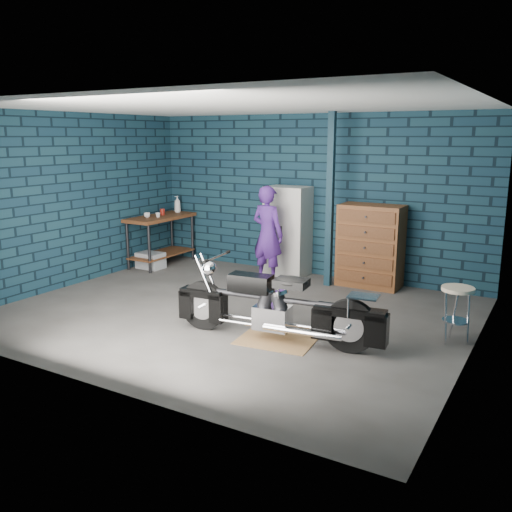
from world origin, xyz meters
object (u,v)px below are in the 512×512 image
at_px(person, 268,234).
at_px(shop_stool, 456,315).
at_px(tool_chest, 370,246).
at_px(workbench, 161,240).
at_px(storage_bin, 151,260).
at_px(locker, 287,231).
at_px(motorcycle, 277,301).

distance_m(person, shop_stool, 3.46).
relative_size(tool_chest, shop_stool, 1.95).
xyz_separation_m(workbench, storage_bin, (0.02, -0.34, -0.31)).
bearing_deg(workbench, locker, 11.74).
bearing_deg(workbench, person, -1.72).
bearing_deg(workbench, tool_chest, 7.32).
bearing_deg(person, workbench, 6.96).
relative_size(motorcycle, person, 1.38).
distance_m(motorcycle, shop_stool, 2.05).
bearing_deg(workbench, motorcycle, -32.52).
relative_size(person, shop_stool, 2.36).
distance_m(motorcycle, storage_bin, 4.16).
height_order(person, tool_chest, person).
xyz_separation_m(motorcycle, shop_stool, (1.80, 0.97, -0.14)).
xyz_separation_m(motorcycle, tool_chest, (0.16, 2.82, 0.17)).
bearing_deg(tool_chest, person, -159.99).
distance_m(person, tool_chest, 1.64).
bearing_deg(locker, motorcycle, -65.30).
bearing_deg(person, storage_bin, 15.47).
xyz_separation_m(person, tool_chest, (1.53, 0.56, -0.14)).
height_order(workbench, storage_bin, workbench).
relative_size(storage_bin, locker, 0.30).
bearing_deg(person, locker, -89.09).
height_order(motorcycle, locker, locker).
bearing_deg(tool_chest, storage_bin, -167.69).
xyz_separation_m(workbench, shop_stool, (5.46, -1.36, -0.12)).
distance_m(motorcycle, person, 2.66).
distance_m(workbench, locker, 2.43).
bearing_deg(locker, tool_chest, 0.00).
bearing_deg(workbench, shop_stool, -14.00).
distance_m(person, storage_bin, 2.37).
relative_size(workbench, shop_stool, 2.11).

